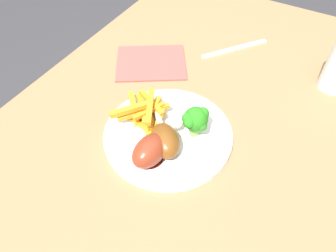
# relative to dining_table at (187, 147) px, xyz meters

# --- Properties ---
(ground_plane) EXTENTS (6.00, 6.00, 0.00)m
(ground_plane) POSITION_rel_dining_table_xyz_m (0.00, 0.00, -0.60)
(ground_plane) COLOR #333338
(dining_table) EXTENTS (1.15, 0.74, 0.71)m
(dining_table) POSITION_rel_dining_table_xyz_m (0.00, 0.00, 0.00)
(dining_table) COLOR #8E6B47
(dining_table) RESTS_ON ground_plane
(dinner_plate) EXTENTS (0.26, 0.26, 0.01)m
(dinner_plate) POSITION_rel_dining_table_xyz_m (-0.07, 0.01, 0.11)
(dinner_plate) COLOR white
(dinner_plate) RESTS_ON dining_table
(broccoli_floret_front) EXTENTS (0.06, 0.05, 0.07)m
(broccoli_floret_front) POSITION_rel_dining_table_xyz_m (-0.05, -0.03, 0.16)
(broccoli_floret_front) COLOR #84B952
(broccoli_floret_front) RESTS_ON dinner_plate
(carrot_fries_pile) EXTENTS (0.11, 0.13, 0.05)m
(carrot_fries_pile) POSITION_rel_dining_table_xyz_m (-0.06, 0.07, 0.13)
(carrot_fries_pile) COLOR orange
(carrot_fries_pile) RESTS_ON dinner_plate
(chicken_drumstick_near) EXTENTS (0.14, 0.06, 0.05)m
(chicken_drumstick_near) POSITION_rel_dining_table_xyz_m (-0.13, 0.01, 0.14)
(chicken_drumstick_near) COLOR #5B1D11
(chicken_drumstick_near) RESTS_ON dinner_plate
(chicken_drumstick_far) EXTENTS (0.12, 0.12, 0.05)m
(chicken_drumstick_far) POSITION_rel_dining_table_xyz_m (-0.10, -0.00, 0.14)
(chicken_drumstick_far) COLOR #4C240D
(chicken_drumstick_far) RESTS_ON dinner_plate
(fork) EXTENTS (0.16, 0.13, 0.00)m
(fork) POSITION_rel_dining_table_xyz_m (0.28, 0.01, 0.11)
(fork) COLOR silver
(fork) RESTS_ON dining_table
(napkin) EXTENTS (0.21, 0.22, 0.00)m
(napkin) POSITION_rel_dining_table_xyz_m (0.12, 0.17, 0.10)
(napkin) COLOR #B74C47
(napkin) RESTS_ON dining_table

